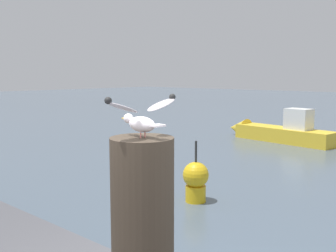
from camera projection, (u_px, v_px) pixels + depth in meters
name	position (u px, v px, depth m)	size (l,w,h in m)	color
mooring_post	(143.00, 218.00, 2.67)	(0.41, 0.41, 1.07)	#382D23
seagull	(141.00, 117.00, 2.59)	(0.39, 0.58, 0.27)	#C66660
boat_yellow	(275.00, 131.00, 16.78)	(4.95, 1.57, 1.53)	yellow
channel_buoy	(196.00, 180.00, 8.76)	(0.56, 0.56, 1.33)	yellow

